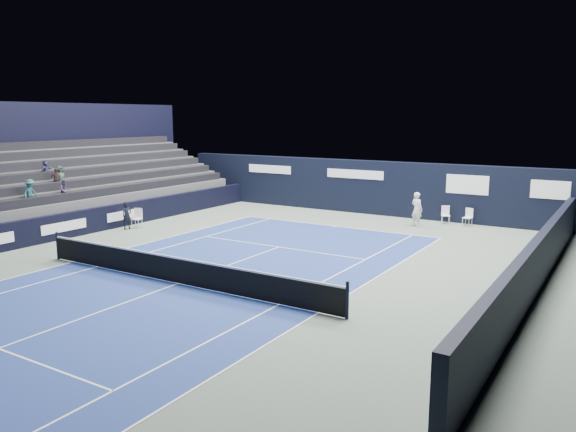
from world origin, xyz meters
name	(u,v)px	position (x,y,z in m)	size (l,w,h in m)	color
ground	(215,270)	(0.00, 2.00, 0.00)	(48.00, 48.00, 0.00)	#58695F
court_surface	(178,284)	(0.00, 0.00, 0.00)	(10.97, 23.77, 0.01)	navy
enclosure_wall_right	(539,262)	(10.50, 6.00, 0.90)	(0.30, 22.00, 1.80)	black
folding_chair_back_a	(445,212)	(4.55, 15.77, 0.63)	(0.55, 0.57, 0.95)	white
folding_chair_back_b	(468,216)	(5.77, 15.69, 0.53)	(0.49, 0.48, 0.93)	white
line_judge_chair	(138,217)	(-8.54, 6.27, 0.57)	(0.55, 0.53, 1.00)	white
line_judge	(127,216)	(-8.64, 5.66, 0.70)	(0.51, 0.34, 1.40)	black
court_markings	(178,284)	(0.00, 0.00, 0.01)	(11.03, 23.83, 0.00)	white
tennis_net	(177,269)	(0.00, 0.00, 0.51)	(12.90, 0.10, 1.10)	black
back_sponsor_wall	(372,187)	(0.01, 16.50, 1.55)	(26.00, 0.63, 3.10)	black
side_barrier_left	(120,215)	(-9.50, 5.97, 0.60)	(0.33, 22.00, 1.20)	black
spectator_stand	(86,183)	(-13.27, 6.98, 1.95)	(6.00, 18.00, 6.40)	#4E4E51
tennis_player	(417,209)	(3.52, 14.14, 0.90)	(0.77, 0.93, 1.80)	white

